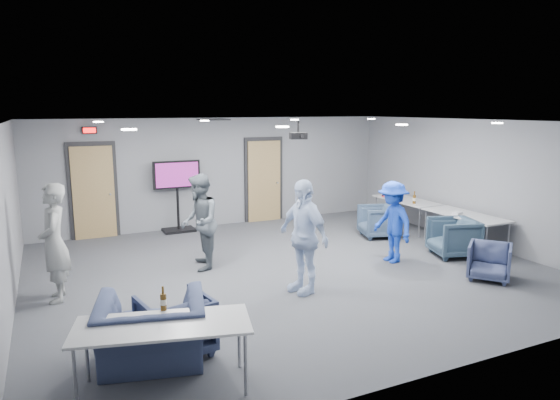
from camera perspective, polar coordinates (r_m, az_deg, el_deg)
name	(u,v)px	position (r m, az deg, el deg)	size (l,w,h in m)	color
floor	(289,269)	(9.30, 1.07, -7.93)	(9.00, 9.00, 0.00)	#34373C
ceiling	(290,122)	(8.82, 1.13, 8.95)	(9.00, 9.00, 0.00)	silver
wall_back	(219,172)	(12.63, -6.96, 3.19)	(9.00, 0.02, 2.70)	slate
wall_front	(453,257)	(5.75, 19.13, -6.12)	(9.00, 0.02, 2.70)	slate
wall_left	(6,221)	(8.09, -28.86, -2.15)	(0.02, 8.00, 2.70)	slate
wall_right	(475,182)	(11.65, 21.38, 1.93)	(0.02, 8.00, 2.70)	slate
door_left	(94,192)	(12.04, -20.54, 0.88)	(1.06, 0.17, 2.24)	black
door_right	(264,181)	(13.05, -1.86, 2.24)	(1.06, 0.17, 2.24)	black
exit_sign	(89,130)	(11.89, -20.96, 7.45)	(0.32, 0.08, 0.16)	black
hvac_diffuser	(213,119)	(11.24, -7.62, 9.11)	(0.60, 0.60, 0.03)	black
downlights	(290,122)	(8.82, 1.13, 8.85)	(6.18, 3.78, 0.02)	white
person_a	(54,243)	(8.35, -24.41, -4.48)	(0.67, 0.44, 1.83)	gray
person_b	(199,222)	(9.22, -9.20, -2.50)	(0.86, 0.67, 1.77)	#4E565E
person_c	(303,236)	(7.97, 2.67, -4.17)	(1.08, 0.45, 1.84)	#C3D8FB
person_d	(393,222)	(9.79, 12.74, -2.48)	(1.01, 0.58, 1.57)	blue
chair_right_a	(378,221)	(11.71, 11.14, -2.41)	(0.78, 0.80, 0.73)	#394C64
chair_right_b	(453,237)	(10.59, 19.20, -4.06)	(0.82, 0.85, 0.77)	#364A5D
chair_right_c	(489,262)	(9.41, 22.81, -6.50)	(0.68, 0.70, 0.64)	#384061
chair_front_a	(175,325)	(6.31, -11.89, -13.80)	(0.78, 0.80, 0.73)	#323B57
chair_front_b	(151,331)	(6.14, -14.48, -14.35)	(1.20, 1.05, 0.78)	#384161
table_right_a	(407,201)	(12.58, 14.28, -0.15)	(0.76, 1.82, 0.73)	#AAACAE
table_right_b	(465,216)	(11.21, 20.42, -1.76)	(0.78, 1.86, 0.73)	#AAACAE
table_front_left	(163,328)	(5.48, -13.26, -14.04)	(1.94, 1.17, 0.73)	#AAACAE
bottle_front	(163,301)	(5.76, -13.19, -11.21)	(0.07, 0.07, 0.28)	#55370E
bottle_right	(414,199)	(12.06, 15.09, 0.10)	(0.08, 0.08, 0.30)	#55370E
snack_box	(385,196)	(12.84, 11.95, 0.44)	(0.16, 0.11, 0.04)	red
wrapper	(457,213)	(11.16, 19.56, -1.40)	(0.22, 0.15, 0.05)	silver
tv_stand	(177,192)	(12.14, -11.64, 0.94)	(1.12, 0.53, 1.71)	black
projector	(298,136)	(9.82, 2.11, 7.38)	(0.38, 0.35, 0.35)	black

